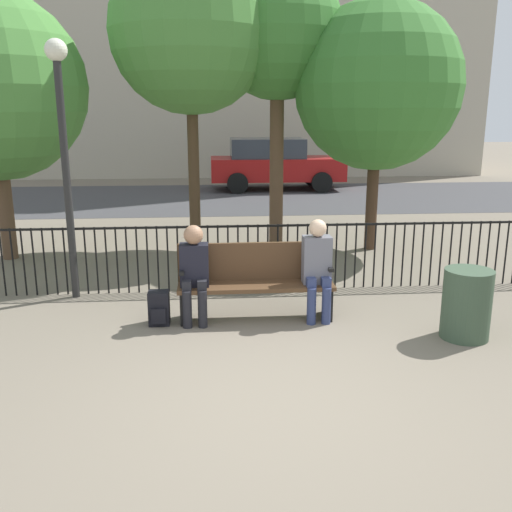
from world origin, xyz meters
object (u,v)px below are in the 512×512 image
tree_1 (378,86)px  parked_car_0 (274,163)px  tree_0 (190,32)px  backpack (159,308)px  trash_bin (467,304)px  seated_person_1 (317,264)px  park_bench (255,278)px  lamp_post (63,130)px  seated_person_0 (194,268)px  tree_3 (278,35)px

tree_1 → parked_car_0: size_ratio=1.04×
tree_0 → parked_car_0: 8.85m
backpack → trash_bin: 3.54m
seated_person_1 → parked_car_0: parked_car_0 is taller
parked_car_0 → tree_0: bearing=-106.1°
park_bench → trash_bin: size_ratio=2.38×
lamp_post → trash_bin: bearing=-21.2°
seated_person_0 → tree_1: 5.21m
park_bench → seated_person_0: 0.77m
tree_0 → tree_1: size_ratio=1.18×
seated_person_0 → seated_person_1: bearing=0.1°
seated_person_0 → trash_bin: seated_person_0 is taller
park_bench → seated_person_0: seated_person_0 is taller
park_bench → tree_0: size_ratio=0.37×
tree_0 → backpack: bearing=-95.4°
backpack → tree_0: (0.35, 3.73, 3.55)m
seated_person_0 → tree_1: (3.13, 3.53, 2.21)m
tree_3 → parked_car_0: (0.82, 7.76, -2.92)m
backpack → lamp_post: 2.65m
backpack → tree_1: (3.56, 3.57, 2.69)m
park_bench → backpack: (-1.17, -0.18, -0.30)m
seated_person_0 → backpack: (-0.43, -0.05, -0.48)m
tree_3 → backpack: bearing=-114.9°
seated_person_1 → lamp_post: 3.67m
tree_3 → seated_person_0: bearing=-109.8°
tree_3 → lamp_post: size_ratio=1.47×
tree_0 → parked_car_0: size_ratio=1.22×
tree_0 → tree_3: 1.53m
parked_car_0 → tree_3: bearing=-96.0°
tree_3 → lamp_post: bearing=-137.3°
park_bench → trash_bin: park_bench is taller
park_bench → trash_bin: (2.30, -0.85, -0.10)m
park_bench → parked_car_0: parked_car_0 is taller
seated_person_1 → backpack: seated_person_1 is taller
seated_person_1 → tree_1: (1.65, 3.52, 2.20)m
park_bench → tree_0: 4.89m
backpack → tree_3: bearing=65.1°
seated_person_0 → seated_person_1: seated_person_1 is taller
tree_1 → tree_3: bearing=165.8°
park_bench → seated_person_0: size_ratio=1.59×
seated_person_0 → lamp_post: lamp_post is taller
tree_0 → tree_3: tree_0 is taller
trash_bin → tree_3: bearing=109.0°
seated_person_0 → park_bench: bearing=10.0°
seated_person_0 → parked_car_0: bearing=79.2°
tree_0 → tree_3: bearing=10.1°
seated_person_1 → tree_3: 5.00m
park_bench → parked_car_0: size_ratio=0.45×
park_bench → lamp_post: 3.13m
seated_person_1 → backpack: (-1.90, -0.05, -0.49)m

